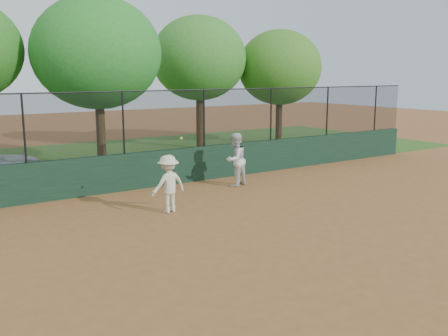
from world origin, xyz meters
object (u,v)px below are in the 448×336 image
tree_2 (97,53)px  tree_4 (280,68)px  player_second (235,160)px  player_main (168,184)px  tree_3 (199,58)px

tree_2 → tree_4: (10.38, 1.32, -0.48)m
tree_2 → tree_4: size_ratio=1.12×
tree_2 → tree_4: 10.48m
player_second → tree_2: bearing=-86.0°
player_second → player_main: 3.75m
tree_2 → player_second: bearing=-67.0°
player_second → player_main: (-3.37, -1.65, -0.10)m
player_main → player_second: bearing=26.1°
player_main → tree_3: (6.88, 9.79, 3.67)m
tree_2 → tree_3: 6.41m
player_main → tree_2: tree_2 is taller
player_main → tree_3: tree_3 is taller
player_second → tree_3: 9.55m
tree_3 → tree_4: 4.51m
tree_3 → tree_4: (4.39, -0.95, -0.43)m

